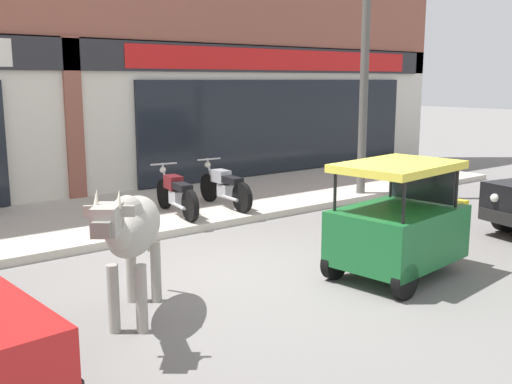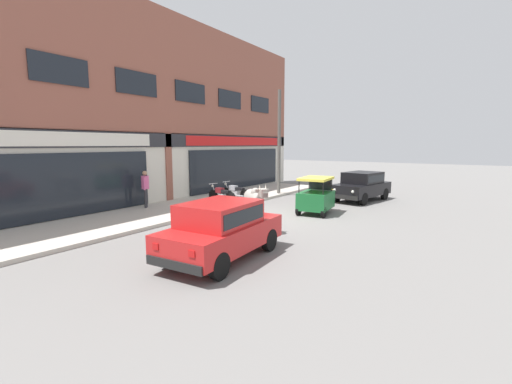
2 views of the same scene
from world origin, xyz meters
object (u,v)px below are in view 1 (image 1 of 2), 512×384
auto_rickshaw (401,227)px  motorcycle_1 (225,187)px  cow (132,229)px  utility_pole (365,60)px  motorcycle_0 (176,194)px

auto_rickshaw → motorcycle_1: size_ratio=1.14×
cow → utility_pole: utility_pole is taller
cow → auto_rickshaw: (3.45, -0.81, -0.35)m
cow → motorcycle_0: cow is taller
auto_rickshaw → utility_pole: 5.67m
motorcycle_1 → auto_rickshaw: bearing=-94.4°
cow → utility_pole: (6.93, 3.02, 1.95)m
motorcycle_0 → utility_pole: size_ratio=0.32×
auto_rickshaw → motorcycle_0: 4.53m
auto_rickshaw → utility_pole: size_ratio=0.36×
auto_rickshaw → motorcycle_1: bearing=85.6°
auto_rickshaw → motorcycle_0: (-0.75, 4.46, -0.14)m
cow → utility_pole: bearing=23.5°
auto_rickshaw → utility_pole: utility_pole is taller
auto_rickshaw → motorcycle_0: auto_rickshaw is taller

